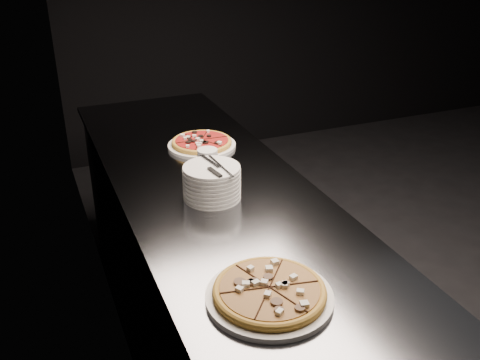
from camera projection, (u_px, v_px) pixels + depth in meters
name	position (u px, v px, depth m)	size (l,w,h in m)	color
wall_left	(106.00, 75.00, 1.78)	(0.02, 5.00, 2.80)	black
counter	(215.00, 279.00, 2.32)	(0.74, 2.44, 0.92)	slate
pizza_mushroom	(269.00, 293.00, 1.47)	(0.37, 0.37, 0.04)	white
pizza_tomato	(202.00, 143.00, 2.47)	(0.31, 0.31, 0.04)	white
plate_stack	(212.00, 182.00, 1.99)	(0.21, 0.21, 0.13)	white
cutlery	(215.00, 167.00, 1.95)	(0.08, 0.23, 0.01)	#B5B7BC
ramekin	(208.00, 157.00, 2.27)	(0.09, 0.09, 0.08)	silver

